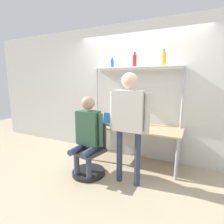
{
  "coord_description": "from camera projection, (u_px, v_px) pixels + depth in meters",
  "views": [
    {
      "loc": [
        1.07,
        -2.71,
        1.59
      ],
      "look_at": [
        -0.14,
        -0.19,
        1.08
      ],
      "focal_mm": 28.0,
      "sensor_mm": 36.0,
      "label": 1
    }
  ],
  "objects": [
    {
      "name": "bottle_blue",
      "position": [
        112.0,
        63.0,
        3.51
      ],
      "size": [
        0.07,
        0.07,
        0.19
      ],
      "color": "#335999",
      "rests_on": "shelf_unit"
    },
    {
      "name": "office_chair",
      "position": [
        90.0,
        158.0,
        2.99
      ],
      "size": [
        0.56,
        0.56,
        0.89
      ],
      "color": "black",
      "rests_on": "ground_plane"
    },
    {
      "name": "desk",
      "position": [
        131.0,
        130.0,
        3.33
      ],
      "size": [
        1.86,
        0.67,
        0.73
      ],
      "color": "tan",
      "rests_on": "ground_plane"
    },
    {
      "name": "shelf_unit",
      "position": [
        136.0,
        83.0,
        3.37
      ],
      "size": [
        1.76,
        0.22,
        1.85
      ],
      "color": "white",
      "rests_on": "ground_plane"
    },
    {
      "name": "wall_back",
      "position": [
        138.0,
        92.0,
        3.53
      ],
      "size": [
        8.0,
        0.06,
        2.7
      ],
      "color": "silver",
      "rests_on": "ground_plane"
    },
    {
      "name": "person_seated",
      "position": [
        87.0,
        130.0,
        2.86
      ],
      "size": [
        0.53,
        0.47,
        1.34
      ],
      "color": "#38425B",
      "rests_on": "ground_plane"
    },
    {
      "name": "bottle_red",
      "position": [
        135.0,
        61.0,
        3.3
      ],
      "size": [
        0.07,
        0.07,
        0.26
      ],
      "color": "maroon",
      "rests_on": "shelf_unit"
    },
    {
      "name": "person_standing",
      "position": [
        129.0,
        115.0,
        2.56
      ],
      "size": [
        0.62,
        0.23,
        1.7
      ],
      "color": "#2D3856",
      "rests_on": "ground_plane"
    },
    {
      "name": "ground_plane",
      "position": [
        124.0,
        170.0,
        3.14
      ],
      "size": [
        12.0,
        12.0,
        0.0
      ],
      "primitive_type": "plane",
      "color": "tan"
    },
    {
      "name": "monitor",
      "position": [
        126.0,
        111.0,
        3.5
      ],
      "size": [
        0.56,
        0.21,
        0.49
      ],
      "color": "#B7B7BC",
      "rests_on": "desk"
    },
    {
      "name": "laptop",
      "position": [
        108.0,
        122.0,
        3.41
      ],
      "size": [
        0.28,
        0.24,
        0.24
      ],
      "color": "#BCBCC1",
      "rests_on": "desk"
    },
    {
      "name": "cell_phone",
      "position": [
        120.0,
        126.0,
        3.31
      ],
      "size": [
        0.07,
        0.15,
        0.01
      ],
      "color": "black",
      "rests_on": "desk"
    },
    {
      "name": "bottle_amber",
      "position": [
        164.0,
        59.0,
        3.08
      ],
      "size": [
        0.08,
        0.08,
        0.27
      ],
      "color": "gold",
      "rests_on": "shelf_unit"
    }
  ]
}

